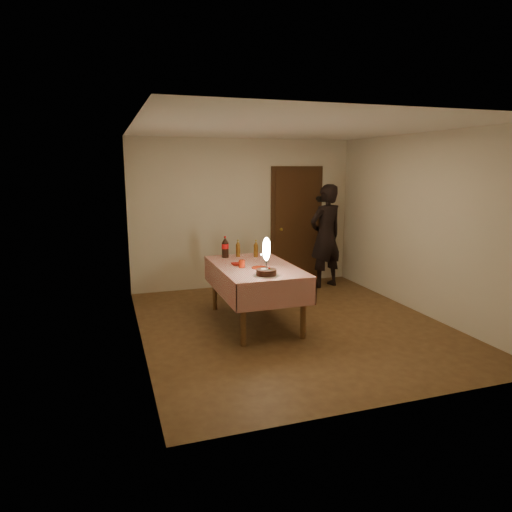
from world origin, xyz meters
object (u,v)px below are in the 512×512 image
dining_table (255,273)px  photographer (326,236)px  cola_bottle (225,247)px  birthday_cake (266,265)px  clear_cup (267,260)px  red_plate (260,268)px  amber_bottle_left (238,249)px  amber_bottle_right (256,249)px  red_cup (242,264)px

dining_table → photographer: 2.33m
dining_table → cola_bottle: size_ratio=5.42×
birthday_cake → photographer: (1.85, 2.06, -0.03)m
clear_cup → red_plate: bearing=-125.8°
clear_cup → photographer: (1.59, 1.35, 0.06)m
red_plate → photographer: size_ratio=0.12×
dining_table → photographer: bearing=39.1°
amber_bottle_left → dining_table: bearing=-86.2°
photographer → amber_bottle_right: bearing=-150.7°
red_plate → dining_table: bearing=95.3°
amber_bottle_right → cola_bottle: bearing=169.0°
birthday_cake → red_cup: (-0.15, 0.54, -0.08)m
photographer → clear_cup: bearing=-139.7°
birthday_cake → amber_bottle_right: bearing=77.8°
photographer → amber_bottle_left: bearing=-156.5°
red_plate → photographer: bearing=42.3°
red_cup → amber_bottle_left: amber_bottle_left is taller
birthday_cake → clear_cup: birthday_cake is taller
clear_cup → amber_bottle_right: size_ratio=0.35×
amber_bottle_left → photographer: size_ratio=0.14×
red_plate → cola_bottle: bearing=107.5°
birthday_cake → red_plate: (0.06, 0.43, -0.13)m
amber_bottle_right → photographer: photographer is taller
clear_cup → amber_bottle_right: bearing=91.5°
red_cup → amber_bottle_left: size_ratio=0.39×
clear_cup → amber_bottle_left: amber_bottle_left is taller
clear_cup → amber_bottle_left: 0.61m
red_cup → cola_bottle: size_ratio=0.31×
amber_bottle_right → red_plate: bearing=-104.5°
birthday_cake → clear_cup: (0.26, 0.71, -0.09)m
red_plate → clear_cup: (0.20, 0.28, 0.04)m
red_plate → amber_bottle_left: size_ratio=0.86×
cola_bottle → amber_bottle_left: cola_bottle is taller
red_cup → amber_bottle_left: 0.74m
clear_cup → cola_bottle: 0.71m
red_plate → cola_bottle: size_ratio=0.69×
dining_table → clear_cup: (0.21, 0.12, 0.15)m
clear_cup → photographer: photographer is taller
red_cup → photographer: bearing=37.2°
birthday_cake → red_cup: bearing=106.1°
clear_cup → red_cup: bearing=-157.2°
photographer → cola_bottle: bearing=-158.4°
amber_bottle_left → photographer: 2.01m
dining_table → amber_bottle_right: size_ratio=6.75×
birthday_cake → cola_bottle: (-0.19, 1.25, 0.02)m
dining_table → clear_cup: clear_cup is taller
red_cup → clear_cup: 0.45m
birthday_cake → dining_table: bearing=85.4°
red_cup → cola_bottle: bearing=93.3°
cola_bottle → amber_bottle_right: cola_bottle is taller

